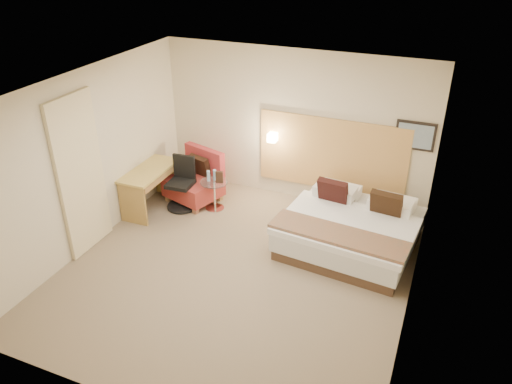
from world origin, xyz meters
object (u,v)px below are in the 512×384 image
at_px(bed, 351,229).
at_px(side_table, 214,194).
at_px(desk, 151,178).
at_px(desk_chair, 182,187).
at_px(lounge_chair, 196,181).

distance_m(bed, side_table, 2.48).
bearing_deg(desk, desk_chair, 28.32).
relative_size(bed, lounge_chair, 1.98).
bearing_deg(desk, side_table, 20.83).
relative_size(bed, desk_chair, 2.28).
distance_m(desk, desk_chair, 0.56).
relative_size(lounge_chair, desk, 0.88).
relative_size(bed, side_table, 3.54).
xyz_separation_m(side_table, desk_chair, (-0.56, -0.14, 0.09)).
distance_m(side_table, desk_chair, 0.58).
bearing_deg(lounge_chair, side_table, -22.98).
relative_size(side_table, desk, 0.49).
height_order(bed, lounge_chair, bed).
bearing_deg(desk_chair, side_table, 14.10).
relative_size(desk, desk_chair, 1.31).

